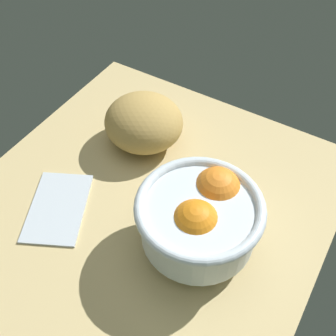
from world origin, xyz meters
TOP-DOWN VIEW (x-y plane):
  - ground_plane at (0.00, 0.00)cm, footprint 71.31×58.53cm
  - fruit_bowl at (-2.74, 11.07)cm, footprint 18.82×18.82cm
  - bread_loaf at (-17.38, -8.60)cm, footprint 16.62×17.12cm
  - napkin_folded at (3.73, -12.34)cm, footprint 17.20×14.68cm

SIDE VIEW (x-z plane):
  - ground_plane at x=0.00cm, z-range -3.00..0.00cm
  - napkin_folded at x=3.73cm, z-range 0.00..0.80cm
  - bread_loaf at x=-17.38cm, z-range 0.00..9.61cm
  - fruit_bowl at x=-2.74cm, z-range 1.08..12.78cm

